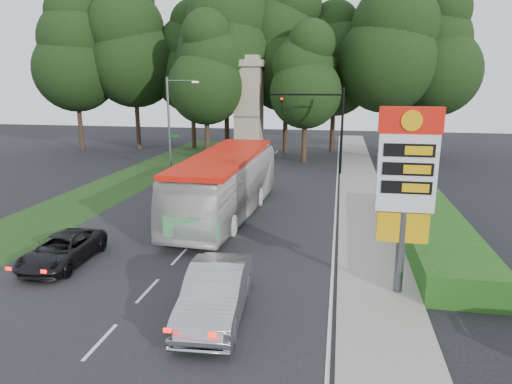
% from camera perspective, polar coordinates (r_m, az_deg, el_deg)
% --- Properties ---
extents(ground, '(120.00, 120.00, 0.00)m').
position_cam_1_polar(ground, '(17.58, -14.05, -12.66)').
color(ground, black).
rests_on(ground, ground).
extents(road_surface, '(14.00, 80.00, 0.02)m').
position_cam_1_polar(road_surface, '(28.19, -4.05, -2.12)').
color(road_surface, black).
rests_on(road_surface, ground).
extents(sidewalk_right, '(3.00, 80.00, 0.12)m').
position_cam_1_polar(sidewalk_right, '(27.38, 13.47, -2.85)').
color(sidewalk_right, gray).
rests_on(sidewalk_right, ground).
extents(grass_verge_left, '(5.00, 50.00, 0.02)m').
position_cam_1_polar(grass_verge_left, '(36.96, -16.09, 1.19)').
color(grass_verge_left, '#193814').
rests_on(grass_verge_left, ground).
extents(hedge, '(3.00, 14.00, 1.20)m').
position_cam_1_polar(hedge, '(23.80, 21.24, -4.58)').
color(hedge, '#1A4A13').
rests_on(hedge, ground).
extents(gas_station_pylon, '(2.10, 0.45, 6.85)m').
position_cam_1_polar(gas_station_pylon, '(16.72, 18.29, 1.84)').
color(gas_station_pylon, '#59595E').
rests_on(gas_station_pylon, ground).
extents(traffic_signal_mast, '(6.10, 0.35, 7.20)m').
position_cam_1_polar(traffic_signal_mast, '(38.38, 8.76, 9.06)').
color(traffic_signal_mast, black).
rests_on(traffic_signal_mast, ground).
extents(streetlight_signs, '(2.75, 0.98, 8.00)m').
position_cam_1_polar(streetlight_signs, '(38.94, -10.55, 8.71)').
color(streetlight_signs, '#59595E').
rests_on(streetlight_signs, ground).
extents(monument, '(3.00, 3.00, 10.05)m').
position_cam_1_polar(monument, '(45.20, -0.89, 10.45)').
color(monument, gray).
rests_on(monument, ground).
extents(tree_far_west, '(8.96, 8.96, 17.60)m').
position_cam_1_polar(tree_far_west, '(55.44, -21.82, 15.89)').
color(tree_far_west, '#2D2116').
rests_on(tree_far_west, ground).
extents(tree_west_mid, '(9.80, 9.80, 19.25)m').
position_cam_1_polar(tree_west_mid, '(54.44, -15.13, 17.49)').
color(tree_west_mid, '#2D2116').
rests_on(tree_west_mid, ground).
extents(tree_west_near, '(8.40, 8.40, 16.50)m').
position_cam_1_polar(tree_west_near, '(54.00, -8.08, 16.07)').
color(tree_west_near, '#2D2116').
rests_on(tree_west_near, ground).
extents(tree_center_left, '(10.08, 10.08, 19.80)m').
position_cam_1_polar(tree_center_left, '(48.90, -3.84, 18.78)').
color(tree_center_left, '#2D2116').
rests_on(tree_center_left, ground).
extents(tree_center_right, '(9.24, 9.24, 18.15)m').
position_cam_1_polar(tree_center_right, '(49.70, 3.83, 17.54)').
color(tree_center_right, '#2D2116').
rests_on(tree_center_right, ground).
extents(tree_east_near, '(8.12, 8.12, 15.95)m').
position_cam_1_polar(tree_east_near, '(51.29, 9.85, 15.76)').
color(tree_east_near, '#2D2116').
rests_on(tree_east_near, ground).
extents(tree_east_mid, '(9.52, 9.52, 18.70)m').
position_cam_1_polar(tree_east_mid, '(47.56, 16.19, 17.63)').
color(tree_east_mid, '#2D2116').
rests_on(tree_east_mid, ground).
extents(tree_far_east, '(8.68, 8.68, 17.05)m').
position_cam_1_polar(tree_far_east, '(50.15, 21.80, 15.83)').
color(tree_far_east, '#2D2116').
rests_on(tree_far_east, ground).
extents(tree_monument_left, '(7.28, 7.28, 14.30)m').
position_cam_1_polar(tree_monument_left, '(45.13, -6.33, 14.90)').
color(tree_monument_left, '#2D2116').
rests_on(tree_monument_left, ground).
extents(tree_monument_right, '(6.72, 6.72, 13.20)m').
position_cam_1_polar(tree_monument_right, '(43.87, 6.24, 14.06)').
color(tree_monument_right, '#2D2116').
rests_on(tree_monument_right, ground).
extents(transit_bus, '(3.78, 13.31, 3.67)m').
position_cam_1_polar(transit_bus, '(26.39, -3.77, 0.87)').
color(transit_bus, silver).
rests_on(transit_bus, ground).
extents(sedan_silver, '(2.25, 5.42, 1.75)m').
position_cam_1_polar(sedan_silver, '(15.55, -5.06, -12.35)').
color(sedan_silver, '#9B9DA2').
rests_on(sedan_silver, ground).
extents(suv_charcoal, '(2.31, 4.70, 1.29)m').
position_cam_1_polar(suv_charcoal, '(21.39, -23.04, -6.66)').
color(suv_charcoal, black).
rests_on(suv_charcoal, ground).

